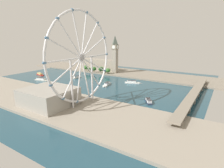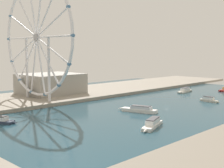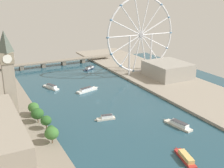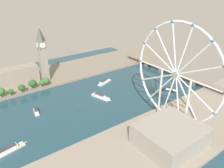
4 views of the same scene
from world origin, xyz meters
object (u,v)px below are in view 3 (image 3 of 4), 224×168
Objects in this scene: river_bridge at (53,62)px; tour_boat_3 at (185,157)px; riverside_hall at (168,70)px; ferris_wheel at (141,35)px; clock_tower at (8,73)px; tour_boat_1 at (178,124)px; tour_boat_2 at (51,87)px; tour_boat_4 at (106,118)px; tour_boat_5 at (89,68)px; parliament_block at (6,133)px; tour_boat_0 at (87,90)px.

tour_boat_3 is (8.04, -318.61, -4.72)m from river_bridge.
riverside_hall reaches higher than tour_boat_3.
clock_tower is at bearing -159.73° from ferris_wheel.
tour_boat_1 is 55.26m from tour_boat_3.
tour_boat_2 is 1.01× the size of tour_boat_3.
tour_boat_4 is 0.91× the size of tour_boat_5.
tour_boat_4 is at bearing 39.70° from tour_boat_5.
parliament_block is 3.16× the size of tour_boat_1.
river_bridge reaches higher than tour_boat_1.
tour_boat_4 is (93.96, 17.79, -14.04)m from parliament_block.
tour_boat_4 is at bearing -149.09° from riverside_hall.
clock_tower reaches higher than tour_boat_0.
ferris_wheel is at bearing 20.27° from clock_tower.
parliament_block is at bearing -156.56° from riverside_hall.
tour_boat_3 is 1.43× the size of tour_boat_4.
tour_boat_1 is at bearing -110.38° from ferris_wheel.
clock_tower is 0.40× the size of river_bridge.
tour_boat_0 is 175.59m from tour_boat_3.
river_bridge is at bearing 131.10° from ferris_wheel.
river_bridge reaches higher than tour_boat_0.
riverside_hall is 2.71× the size of tour_boat_4.
tour_boat_3 is at bearing -31.98° from parliament_block.
tour_boat_0 is 86.72m from tour_boat_4.
tour_boat_1 is 69.34m from tour_boat_4.
tour_boat_0 is (-97.02, -30.04, -57.58)m from ferris_wheel.
parliament_block is 0.97× the size of ferris_wheel.
ferris_wheel is at bearing -9.52° from tour_boat_3.
parliament_block is at bearing -113.65° from river_bridge.
riverside_hall is at bearing -50.89° from ferris_wheel.
riverside_hall is at bearing -139.01° from tour_boat_4.
clock_tower is at bearing 77.65° from parliament_block.
river_bridge is 6.19× the size of tour_boat_1.
riverside_hall is 1.71× the size of tour_boat_1.
clock_tower is 0.75× the size of ferris_wheel.
tour_boat_2 reaches higher than tour_boat_1.
riverside_hall is at bearing -44.30° from tour_boat_1.
tour_boat_3 is (-116.86, -173.23, -11.24)m from riverside_hall.
clock_tower is at bearing -169.92° from riverside_hall.
tour_boat_3 is at bearing 49.93° from tour_boat_5.
tour_boat_2 is (-74.97, 161.76, 0.04)m from tour_boat_1.
tour_boat_5 is at bearing -11.78° from tour_boat_1.
parliament_block is at bearing 131.48° from tour_boat_2.
riverside_hall is 162.13m from tour_boat_4.
tour_boat_2 is 119.22m from tour_boat_4.
ferris_wheel is at bearing -30.82° from tour_boat_1.
tour_boat_0 is (95.92, 41.21, -44.29)m from clock_tower.
tour_boat_2 is at bearing 123.01° from tour_boat_0.
tour_boat_0 reaches higher than tour_boat_4.
tour_boat_3 is 1.30× the size of tour_boat_5.
ferris_wheel is 62.24m from riverside_hall.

